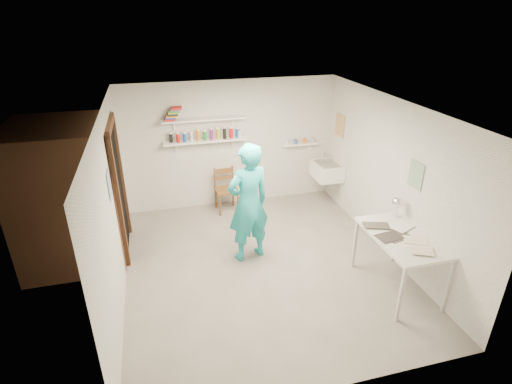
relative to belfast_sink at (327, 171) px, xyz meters
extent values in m
cube|color=slate|center=(-1.75, -1.70, -0.71)|extent=(4.00, 4.50, 0.02)
cube|color=silver|center=(-1.75, -1.70, 1.71)|extent=(4.00, 4.50, 0.02)
cube|color=silver|center=(-1.75, 0.56, 0.50)|extent=(4.00, 0.02, 2.40)
cube|color=silver|center=(-1.75, -3.96, 0.50)|extent=(4.00, 0.02, 2.40)
cube|color=silver|center=(-3.76, -1.70, 0.50)|extent=(0.02, 4.50, 2.40)
cube|color=silver|center=(0.26, -1.70, 0.50)|extent=(0.02, 4.50, 2.40)
cube|color=black|center=(-3.74, -0.65, 0.30)|extent=(0.02, 0.90, 2.00)
cube|color=brown|center=(-4.45, -0.65, 0.35)|extent=(1.40, 1.50, 2.10)
cube|color=brown|center=(-3.72, -0.65, 1.35)|extent=(0.06, 1.05, 0.10)
cube|color=brown|center=(-3.72, -1.15, 0.30)|extent=(0.06, 0.10, 2.00)
cube|color=brown|center=(-3.72, -0.15, 0.30)|extent=(0.06, 0.10, 2.00)
cube|color=white|center=(-2.25, 0.43, 0.65)|extent=(1.50, 0.22, 0.03)
cube|color=white|center=(-2.25, 0.43, 1.05)|extent=(1.50, 0.22, 0.03)
cube|color=white|center=(-0.40, 0.47, 0.42)|extent=(0.70, 0.14, 0.03)
cube|color=#334C7F|center=(-3.74, -1.65, 0.85)|extent=(0.01, 0.28, 0.36)
cube|color=#995933|center=(0.24, 0.10, 0.85)|extent=(0.01, 0.34, 0.42)
cube|color=#3F724C|center=(0.24, -2.25, 0.80)|extent=(0.01, 0.30, 0.38)
cube|color=white|center=(0.00, 0.00, 0.00)|extent=(0.48, 0.60, 0.30)
imported|color=#23AEB2|center=(-1.90, -1.40, 0.23)|extent=(0.77, 0.61, 1.86)
cylinder|color=beige|center=(-1.84, -1.19, 0.54)|extent=(0.33, 0.12, 0.33)
cube|color=brown|center=(-1.93, 0.20, -0.26)|extent=(0.43, 0.42, 0.87)
cube|color=silver|center=(-0.11, -2.66, -0.28)|extent=(0.75, 1.26, 0.84)
sphere|color=white|center=(0.10, -2.16, 0.36)|extent=(0.16, 0.16, 0.16)
cylinder|color=black|center=(-2.89, 0.43, 0.75)|extent=(0.06, 0.06, 0.17)
cylinder|color=red|center=(-2.76, 0.43, 0.75)|extent=(0.06, 0.06, 0.17)
cylinder|color=blue|center=(-2.63, 0.43, 0.75)|extent=(0.06, 0.06, 0.17)
cylinder|color=white|center=(-2.50, 0.43, 0.75)|extent=(0.06, 0.06, 0.17)
cylinder|color=orange|center=(-2.38, 0.43, 0.75)|extent=(0.06, 0.06, 0.17)
cylinder|color=#268C3F|center=(-2.25, 0.43, 0.75)|extent=(0.06, 0.06, 0.17)
cylinder|color=#8C268C|center=(-2.12, 0.43, 0.75)|extent=(0.06, 0.06, 0.17)
cylinder|color=gold|center=(-2.00, 0.43, 0.75)|extent=(0.06, 0.06, 0.17)
cylinder|color=black|center=(-1.87, 0.43, 0.75)|extent=(0.06, 0.06, 0.17)
cylinder|color=red|center=(-1.74, 0.43, 0.75)|extent=(0.06, 0.06, 0.17)
cylinder|color=blue|center=(-1.61, 0.43, 0.75)|extent=(0.06, 0.06, 0.17)
cube|color=red|center=(-2.85, 0.43, 1.08)|extent=(0.18, 0.14, 0.03)
cube|color=#1933A5|center=(-2.83, 0.43, 1.11)|extent=(0.18, 0.14, 0.03)
cube|color=orange|center=(-2.81, 0.43, 1.14)|extent=(0.18, 0.14, 0.03)
cube|color=black|center=(-2.79, 0.43, 1.16)|extent=(0.18, 0.14, 0.03)
cube|color=yellow|center=(-2.77, 0.43, 1.19)|extent=(0.18, 0.14, 0.03)
cube|color=#338C4C|center=(-2.75, 0.43, 1.22)|extent=(0.18, 0.14, 0.03)
cube|color=#8C3F8C|center=(-2.73, 0.43, 1.25)|extent=(0.18, 0.14, 0.03)
cube|color=red|center=(-2.71, 0.43, 1.27)|extent=(0.18, 0.14, 0.03)
cylinder|color=silver|center=(-0.61, 0.47, 0.48)|extent=(0.07, 0.07, 0.09)
cylinder|color=#335999|center=(-0.47, 0.47, 0.48)|extent=(0.07, 0.07, 0.09)
cylinder|color=orange|center=(-0.33, 0.47, 0.48)|extent=(0.07, 0.07, 0.09)
cylinder|color=#999999|center=(-0.19, 0.47, 0.48)|extent=(0.07, 0.07, 0.09)
cube|color=silver|center=(-0.11, -2.66, 0.14)|extent=(0.30, 0.22, 0.00)
cube|color=#4C4742|center=(-0.11, -2.66, 0.14)|extent=(0.30, 0.22, 0.00)
cube|color=beige|center=(-0.11, -2.66, 0.15)|extent=(0.30, 0.22, 0.00)
cube|color=#383330|center=(-0.11, -2.66, 0.15)|extent=(0.30, 0.22, 0.00)
cube|color=silver|center=(-0.11, -2.66, 0.15)|extent=(0.30, 0.22, 0.00)
cube|color=silver|center=(-0.11, -2.66, 0.16)|extent=(0.30, 0.22, 0.00)
cube|color=#4C4742|center=(-0.11, -2.66, 0.16)|extent=(0.30, 0.22, 0.00)
cube|color=beige|center=(-0.11, -2.66, 0.17)|extent=(0.30, 0.22, 0.00)
camera|label=1|loc=(-3.12, -6.52, 2.89)|focal=28.00mm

